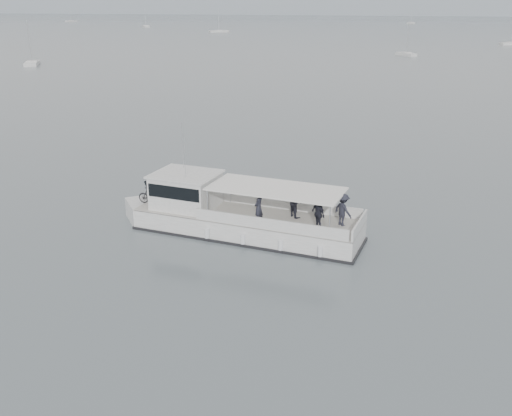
# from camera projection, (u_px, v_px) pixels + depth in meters

# --- Properties ---
(ground) EXTENTS (1400.00, 1400.00, 0.00)m
(ground) POSITION_uv_depth(u_px,v_px,m) (331.00, 245.00, 30.08)
(ground) COLOR #50595E
(ground) RESTS_ON ground
(tour_boat) EXTENTS (14.32, 4.69, 5.96)m
(tour_boat) POSITION_uv_depth(u_px,v_px,m) (227.00, 215.00, 31.56)
(tour_boat) COLOR white
(tour_boat) RESTS_ON ground
(moored_fleet) EXTENTS (399.44, 315.23, 9.96)m
(moored_fleet) POSITION_uv_depth(u_px,v_px,m) (368.00, 35.00, 213.92)
(moored_fleet) COLOR white
(moored_fleet) RESTS_ON ground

